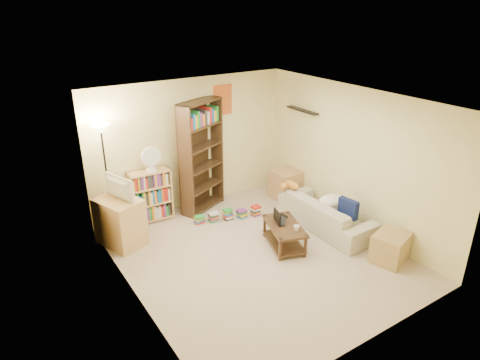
% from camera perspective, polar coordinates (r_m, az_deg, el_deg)
% --- Properties ---
extents(room, '(4.50, 4.54, 2.52)m').
position_cam_1_polar(room, '(6.27, 2.62, 2.60)').
color(room, '#C7AB95').
rests_on(room, ground).
extents(sofa, '(1.89, 0.75, 0.55)m').
position_cam_1_polar(sofa, '(7.80, 11.43, -4.41)').
color(sofa, '#BCB49C').
rests_on(sofa, ground).
extents(navy_pillow, '(0.15, 0.37, 0.33)m').
position_cam_1_polar(navy_pillow, '(7.50, 14.23, -3.69)').
color(navy_pillow, '#121C4F').
rests_on(navy_pillow, sofa).
extents(cream_blanket, '(0.51, 0.36, 0.22)m').
position_cam_1_polar(cream_blanket, '(7.83, 12.03, -2.75)').
color(cream_blanket, white).
rests_on(cream_blanket, sofa).
extents(tabby_cat, '(0.43, 0.16, 0.15)m').
position_cam_1_polar(tabby_cat, '(7.97, 6.77, -0.68)').
color(tabby_cat, orange).
rests_on(tabby_cat, sofa).
extents(coffee_table, '(0.75, 1.01, 0.40)m').
position_cam_1_polar(coffee_table, '(7.13, 5.92, -7.01)').
color(coffee_table, '#46301A').
rests_on(coffee_table, ground).
extents(laptop, '(0.49, 0.49, 0.02)m').
position_cam_1_polar(laptop, '(7.14, 5.93, -5.54)').
color(laptop, black).
rests_on(laptop, coffee_table).
extents(laptop_screen, '(0.10, 0.29, 0.20)m').
position_cam_1_polar(laptop_screen, '(7.04, 4.98, -4.92)').
color(laptop_screen, white).
rests_on(laptop_screen, laptop).
extents(mug, '(0.12, 0.12, 0.09)m').
position_cam_1_polar(mug, '(6.90, 7.54, -6.39)').
color(mug, white).
rests_on(mug, coffee_table).
extents(tv_remote, '(0.05, 0.16, 0.02)m').
position_cam_1_polar(tv_remote, '(7.33, 5.88, -4.72)').
color(tv_remote, black).
rests_on(tv_remote, coffee_table).
extents(tv_stand, '(0.76, 0.89, 0.81)m').
position_cam_1_polar(tv_stand, '(7.38, -15.68, -5.38)').
color(tv_stand, '#D7B668').
rests_on(tv_stand, ground).
extents(television, '(0.73, 0.51, 0.39)m').
position_cam_1_polar(television, '(7.12, -16.19, -1.13)').
color(television, black).
rests_on(television, tv_stand).
extents(tall_bookshelf, '(1.01, 0.68, 2.13)m').
position_cam_1_polar(tall_bookshelf, '(8.04, -5.18, 3.47)').
color(tall_bookshelf, '#3F2918').
rests_on(tall_bookshelf, ground).
extents(short_bookshelf, '(0.78, 0.34, 0.98)m').
position_cam_1_polar(short_bookshelf, '(7.97, -11.85, -2.09)').
color(short_bookshelf, tan).
rests_on(short_bookshelf, ground).
extents(desk_fan, '(0.35, 0.20, 0.45)m').
position_cam_1_polar(desk_fan, '(7.67, -11.78, 2.78)').
color(desk_fan, white).
rests_on(desk_fan, short_bookshelf).
extents(floor_lamp, '(0.33, 0.33, 1.98)m').
position_cam_1_polar(floor_lamp, '(7.27, -17.77, 4.03)').
color(floor_lamp, black).
rests_on(floor_lamp, ground).
extents(side_table, '(0.54, 0.54, 0.59)m').
position_cam_1_polar(side_table, '(8.81, 6.08, -0.59)').
color(side_table, tan).
rests_on(side_table, ground).
extents(end_cabinet, '(0.67, 0.60, 0.46)m').
position_cam_1_polar(end_cabinet, '(7.15, 19.40, -8.48)').
color(end_cabinet, tan).
rests_on(end_cabinet, ground).
extents(book_stacks, '(1.22, 0.46, 0.22)m').
position_cam_1_polar(book_stacks, '(8.00, -1.46, -4.65)').
color(book_stacks, red).
rests_on(book_stacks, ground).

